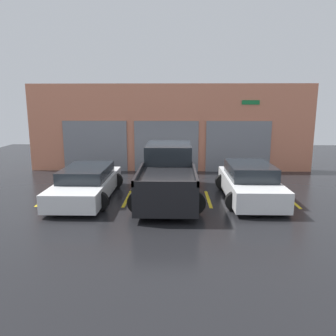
% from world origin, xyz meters
% --- Properties ---
extents(ground_plane, '(28.00, 28.00, 0.00)m').
position_xyz_m(ground_plane, '(0.00, 0.00, 0.00)').
color(ground_plane, black).
extents(shophouse_building, '(14.94, 0.68, 4.56)m').
position_xyz_m(shophouse_building, '(-0.01, 3.28, 2.23)').
color(shophouse_building, '#D17A5B').
rests_on(shophouse_building, ground).
extents(pickup_truck, '(2.58, 5.56, 1.92)m').
position_xyz_m(pickup_truck, '(0.00, -1.76, 0.89)').
color(pickup_truck, black).
rests_on(pickup_truck, ground).
extents(sedan_white, '(2.28, 4.74, 1.21)m').
position_xyz_m(sedan_white, '(-3.10, -2.07, 0.58)').
color(sedan_white, white).
rests_on(sedan_white, ground).
extents(sedan_side, '(2.25, 4.38, 1.36)m').
position_xyz_m(sedan_side, '(3.10, -2.07, 0.64)').
color(sedan_side, white).
rests_on(sedan_side, ground).
extents(parking_stripe_far_left, '(0.12, 2.20, 0.01)m').
position_xyz_m(parking_stripe_far_left, '(-4.64, -2.10, 0.00)').
color(parking_stripe_far_left, gold).
rests_on(parking_stripe_far_left, ground).
extents(parking_stripe_left, '(0.12, 2.20, 0.01)m').
position_xyz_m(parking_stripe_left, '(-1.55, -2.10, 0.00)').
color(parking_stripe_left, gold).
rests_on(parking_stripe_left, ground).
extents(parking_stripe_centre, '(0.12, 2.20, 0.01)m').
position_xyz_m(parking_stripe_centre, '(1.55, -2.10, 0.00)').
color(parking_stripe_centre, gold).
rests_on(parking_stripe_centre, ground).
extents(parking_stripe_right, '(0.12, 2.20, 0.01)m').
position_xyz_m(parking_stripe_right, '(4.64, -2.10, 0.00)').
color(parking_stripe_right, gold).
rests_on(parking_stripe_right, ground).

